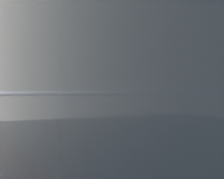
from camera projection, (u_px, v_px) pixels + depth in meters
name	position (u px, v px, depth m)	size (l,w,h in m)	color
parking_meter	(144.00, 103.00, 3.02)	(0.18, 0.19, 1.40)	slate
pedestrian_at_meter	(84.00, 112.00, 2.85)	(0.70, 0.48, 1.69)	brown
background_railing	(71.00, 114.00, 4.86)	(24.06, 0.06, 1.12)	gray
backdrop_wall	(21.00, 63.00, 7.99)	(32.00, 0.50, 3.77)	gray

